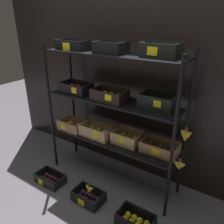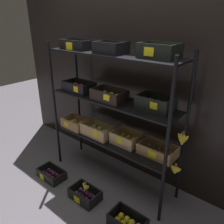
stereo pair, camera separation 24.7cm
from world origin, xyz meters
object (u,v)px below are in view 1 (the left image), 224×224
(banana_bunch_loose, at_px, (89,189))
(crate_ground_lemon, at_px, (136,221))
(crate_ground_plum, at_px, (50,179))
(crate_ground_left_plum, at_px, (88,197))
(display_rack, at_px, (114,103))

(banana_bunch_loose, bearing_deg, crate_ground_lemon, -0.26)
(crate_ground_plum, xyz_separation_m, crate_ground_lemon, (1.16, 0.02, 0.01))
(crate_ground_left_plum, height_order, crate_ground_lemon, crate_ground_lemon)
(display_rack, relative_size, crate_ground_lemon, 4.68)
(crate_ground_plum, bearing_deg, display_rack, 39.03)
(crate_ground_lemon, bearing_deg, crate_ground_plum, -179.17)
(crate_ground_plum, relative_size, crate_ground_lemon, 1.00)
(crate_ground_plum, bearing_deg, crate_ground_lemon, 0.83)
(crate_ground_left_plum, relative_size, banana_bunch_loose, 2.96)
(crate_ground_lemon, height_order, banana_bunch_loose, banana_bunch_loose)
(display_rack, relative_size, crate_ground_left_plum, 4.96)
(crate_ground_left_plum, distance_m, crate_ground_lemon, 0.59)
(crate_ground_left_plum, bearing_deg, banana_bunch_loose, 2.61)
(crate_ground_left_plum, bearing_deg, crate_ground_plum, -178.17)
(crate_ground_plum, xyz_separation_m, crate_ground_left_plum, (0.57, 0.02, 0.00))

